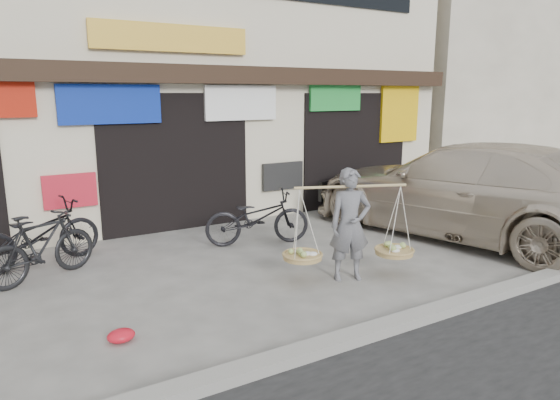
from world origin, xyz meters
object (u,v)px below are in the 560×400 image
street_vendor (350,229)px  bike_1 (41,247)px  bike_0 (38,234)px  suv (465,189)px  bike_2 (257,218)px

street_vendor → bike_1: 4.50m
street_vendor → bike_1: (-3.88, 2.26, -0.26)m
street_vendor → bike_0: (-3.86, 2.97, -0.25)m
street_vendor → suv: 3.44m
bike_0 → bike_2: 3.61m
bike_1 → suv: (7.24, -1.53, 0.40)m
bike_0 → bike_1: (-0.02, -0.71, -0.01)m
bike_1 → bike_2: size_ratio=0.89×
suv → street_vendor: bearing=-0.8°
street_vendor → bike_1: size_ratio=1.10×
bike_2 → suv: 4.01m
bike_2 → bike_1: bearing=106.6°
bike_0 → bike_1: bike_0 is taller
bike_1 → suv: bearing=-126.5°
street_vendor → bike_2: size_ratio=0.99×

